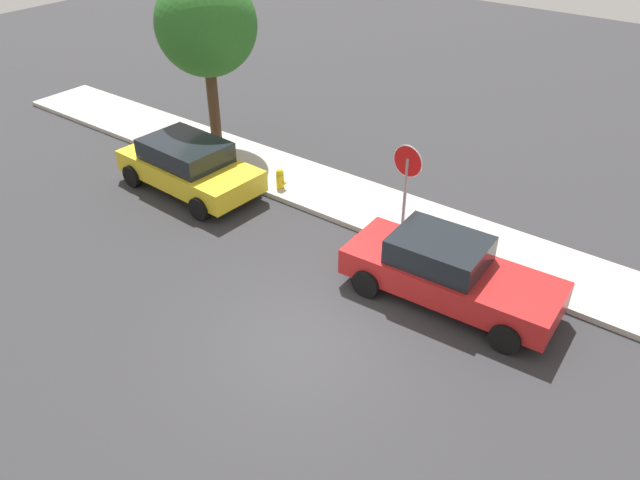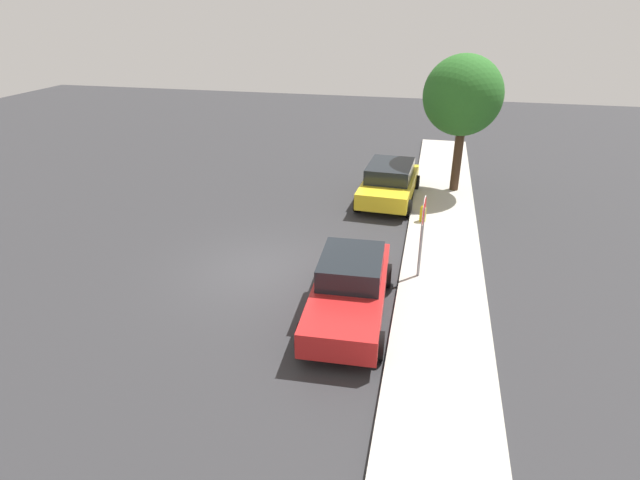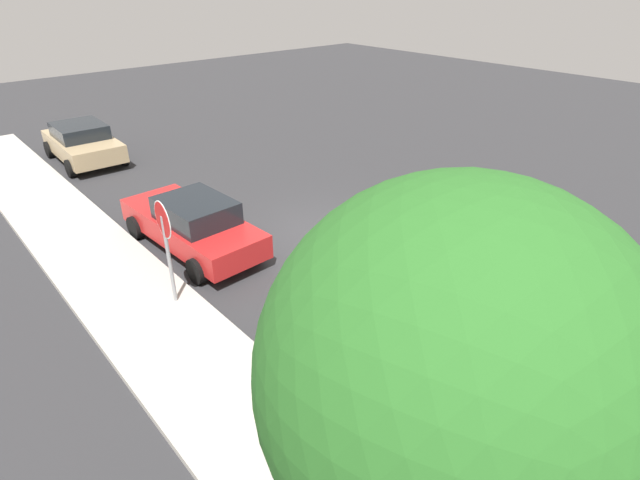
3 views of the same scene
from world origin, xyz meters
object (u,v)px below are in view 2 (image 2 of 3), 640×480
at_px(fire_hydrant, 423,215).
at_px(parked_car_red, 350,287).
at_px(street_tree_near_corner, 463,96).
at_px(stop_sign, 423,224).
at_px(parked_car_yellow, 389,182).

bearing_deg(fire_hydrant, parked_car_red, -14.60).
height_order(street_tree_near_corner, fire_hydrant, street_tree_near_corner).
distance_m(stop_sign, fire_hydrant, 4.16).
bearing_deg(stop_sign, parked_car_red, -38.16).
xyz_separation_m(parked_car_yellow, street_tree_near_corner, (-1.34, 2.42, 3.10)).
bearing_deg(parked_car_yellow, stop_sign, 13.35).
bearing_deg(parked_car_red, parked_car_yellow, 178.92).
relative_size(stop_sign, parked_car_yellow, 0.58).
height_order(parked_car_red, parked_car_yellow, parked_car_red).
height_order(parked_car_red, fire_hydrant, parked_car_red).
distance_m(stop_sign, street_tree_near_corner, 7.77).
bearing_deg(parked_car_yellow, parked_car_red, -1.08).
xyz_separation_m(parked_car_red, fire_hydrant, (-5.95, 1.55, -0.37)).
distance_m(parked_car_yellow, street_tree_near_corner, 4.15).
xyz_separation_m(stop_sign, fire_hydrant, (-3.93, -0.04, -1.36)).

